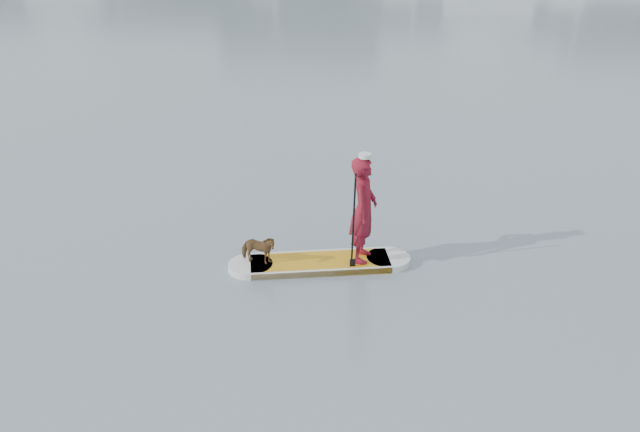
# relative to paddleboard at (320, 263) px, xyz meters

# --- Properties ---
(ground) EXTENTS (140.00, 140.00, 0.00)m
(ground) POSITION_rel_paddleboard_xyz_m (0.73, -0.56, -0.06)
(ground) COLOR slate
(ground) RESTS_ON ground
(paddleboard) EXTENTS (3.23, 1.40, 0.12)m
(paddleboard) POSITION_rel_paddleboard_xyz_m (0.00, 0.00, 0.00)
(paddleboard) COLOR orange
(paddleboard) RESTS_ON ground
(paddler) EXTENTS (0.51, 0.74, 1.94)m
(paddler) POSITION_rel_paddleboard_xyz_m (0.74, 0.18, 1.03)
(paddler) COLOR maroon
(paddler) RESTS_ON paddleboard
(white_cap) EXTENTS (0.22, 0.22, 0.07)m
(white_cap) POSITION_rel_paddleboard_xyz_m (0.74, 0.18, 2.03)
(white_cap) COLOR silver
(white_cap) RESTS_ON paddler
(dog) EXTENTS (0.68, 0.34, 0.55)m
(dog) POSITION_rel_paddleboard_xyz_m (-1.07, -0.26, 0.34)
(dog) COLOR #56331D
(dog) RESTS_ON paddleboard
(paddle) EXTENTS (0.10, 0.30, 2.00)m
(paddle) POSITION_rel_paddleboard_xyz_m (0.60, -0.14, 0.74)
(paddle) COLOR black
(paddle) RESTS_ON ground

